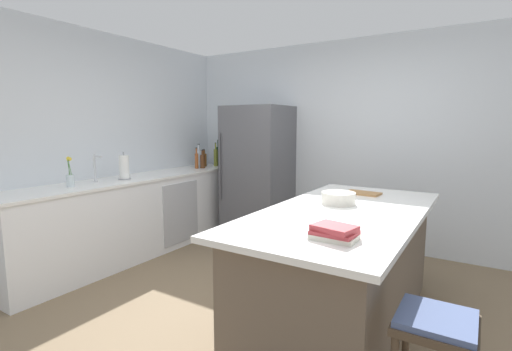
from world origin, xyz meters
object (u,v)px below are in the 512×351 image
(whiskey_bottle, at_px, (204,159))
(cookbook_stack, at_px, (334,232))
(refrigerator, at_px, (258,172))
(cutting_board, at_px, (363,193))
(wine_bottle, at_px, (218,156))
(soda_bottle, at_px, (199,158))
(mixing_bowl, at_px, (338,198))
(bar_stool, at_px, (435,339))
(flower_vase, at_px, (70,177))
(vinegar_bottle, at_px, (197,160))
(syrup_bottle, at_px, (203,161))
(paper_towel_roll, at_px, (124,168))
(kitchen_island, at_px, (342,267))
(olive_oil_bottle, at_px, (216,157))

(whiskey_bottle, xyz_separation_m, cookbook_stack, (2.87, -2.28, -0.09))
(refrigerator, relative_size, cutting_board, 5.55)
(wine_bottle, relative_size, soda_bottle, 1.15)
(whiskey_bottle, height_order, soda_bottle, soda_bottle)
(soda_bottle, height_order, mixing_bowl, soda_bottle)
(bar_stool, height_order, cutting_board, cutting_board)
(flower_vase, bearing_deg, refrigerator, 68.48)
(bar_stool, distance_m, flower_vase, 3.39)
(whiskey_bottle, relative_size, vinegar_bottle, 0.86)
(flower_vase, bearing_deg, soda_bottle, 92.45)
(bar_stool, distance_m, mixing_bowl, 1.39)
(soda_bottle, xyz_separation_m, cookbook_stack, (2.89, -2.19, -0.12))
(soda_bottle, bearing_deg, refrigerator, 7.80)
(flower_vase, xyz_separation_m, soda_bottle, (-0.09, 2.04, 0.03))
(flower_vase, xyz_separation_m, syrup_bottle, (0.07, 1.94, 0.00))
(whiskey_bottle, distance_m, soda_bottle, 0.10)
(whiskey_bottle, height_order, vinegar_bottle, vinegar_bottle)
(whiskey_bottle, height_order, syrup_bottle, syrup_bottle)
(whiskey_bottle, bearing_deg, paper_towel_roll, -86.20)
(kitchen_island, xyz_separation_m, cutting_board, (-0.07, 0.72, 0.46))
(vinegar_bottle, bearing_deg, flower_vase, -90.87)
(kitchen_island, height_order, flower_vase, flower_vase)
(refrigerator, height_order, wine_bottle, refrigerator)
(refrigerator, xyz_separation_m, olive_oil_bottle, (-0.78, 0.07, 0.17))
(kitchen_island, height_order, vinegar_bottle, vinegar_bottle)
(paper_towel_roll, bearing_deg, soda_bottle, 94.77)
(bar_stool, bearing_deg, refrigerator, 135.82)
(bar_stool, relative_size, cookbook_stack, 2.56)
(paper_towel_roll, distance_m, mixing_bowl, 2.47)
(refrigerator, relative_size, cookbook_stack, 7.00)
(soda_bottle, bearing_deg, bar_stool, -33.74)
(refrigerator, xyz_separation_m, soda_bottle, (-0.94, -0.13, 0.16))
(olive_oil_bottle, bearing_deg, soda_bottle, -129.17)
(kitchen_island, bearing_deg, whiskey_bottle, 149.88)
(bar_stool, xyz_separation_m, wine_bottle, (-3.30, 2.59, 0.55))
(whiskey_bottle, relative_size, cutting_board, 0.79)
(olive_oil_bottle, bearing_deg, mixing_bowl, -31.31)
(olive_oil_bottle, relative_size, soda_bottle, 1.04)
(paper_towel_roll, relative_size, cutting_board, 0.97)
(syrup_bottle, distance_m, vinegar_bottle, 0.09)
(mixing_bowl, bearing_deg, refrigerator, 139.40)
(soda_bottle, bearing_deg, syrup_bottle, -33.24)
(refrigerator, distance_m, soda_bottle, 0.96)
(whiskey_bottle, distance_m, cutting_board, 2.75)
(bar_stool, distance_m, wine_bottle, 4.23)
(refrigerator, xyz_separation_m, flower_vase, (-0.85, -2.17, 0.13))
(refrigerator, height_order, paper_towel_roll, refrigerator)
(flower_vase, distance_m, syrup_bottle, 1.94)
(wine_bottle, height_order, mixing_bowl, wine_bottle)
(refrigerator, relative_size, olive_oil_bottle, 5.10)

